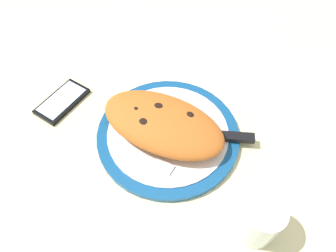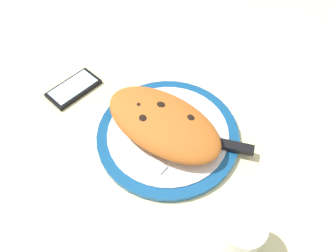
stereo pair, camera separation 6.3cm
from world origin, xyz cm
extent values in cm
cube|color=beige|center=(0.00, 0.00, -1.50)|extent=(150.00, 150.00, 3.00)
cylinder|color=navy|center=(0.00, 0.00, 0.66)|extent=(30.08, 30.08, 1.31)
cylinder|color=white|center=(0.00, 0.00, 1.46)|extent=(25.59, 25.59, 0.30)
ellipsoid|color=#C16023|center=(-0.95, -0.59, 4.30)|extent=(29.28, 20.84, 5.38)
ellipsoid|color=black|center=(2.72, 3.16, 6.28)|extent=(2.53, 2.51, 0.82)
ellipsoid|color=black|center=(-3.12, 0.57, 6.51)|extent=(3.01, 2.64, 0.97)
ellipsoid|color=black|center=(-2.80, -3.77, 6.39)|extent=(2.98, 2.67, 0.90)
ellipsoid|color=black|center=(-5.98, -2.65, 6.38)|extent=(2.42, 2.10, 0.77)
cube|color=silver|center=(-2.40, -8.38, 1.81)|extent=(11.00, 3.24, 0.40)
cube|color=silver|center=(4.96, -6.77, 1.81)|extent=(4.38, 3.00, 0.40)
cube|color=silver|center=(2.47, 1.16, 1.81)|extent=(11.48, 9.31, 0.40)
cube|color=black|center=(11.13, 7.78, 2.21)|extent=(8.01, 6.79, 1.20)
cube|color=black|center=(-24.34, -9.63, 0.50)|extent=(8.33, 13.09, 1.00)
cube|color=silver|center=(-24.34, -9.63, 1.08)|extent=(7.14, 11.49, 0.16)
cylinder|color=silver|center=(24.48, -4.43, 4.50)|extent=(7.11, 7.11, 9.00)
cylinder|color=silver|center=(24.48, -4.43, 2.69)|extent=(6.54, 6.54, 4.98)
camera|label=1|loc=(25.03, -27.41, 54.89)|focal=33.04mm
camera|label=2|loc=(29.32, -22.77, 54.89)|focal=33.04mm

